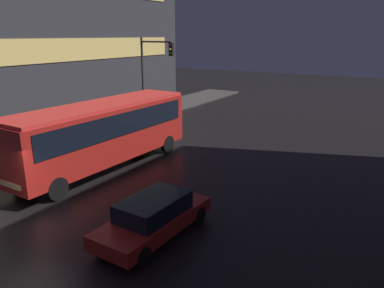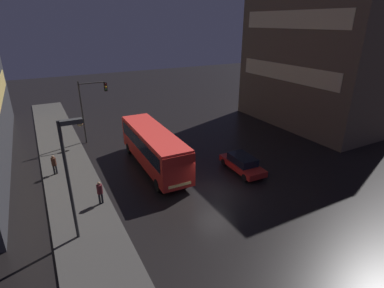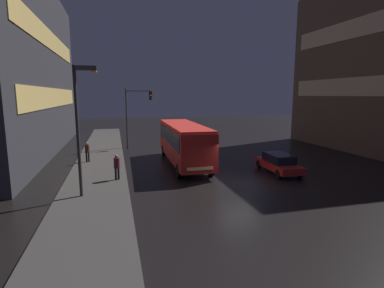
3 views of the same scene
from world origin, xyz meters
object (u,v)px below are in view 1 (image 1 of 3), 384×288
at_px(car_taxi, 154,216).
at_px(traffic_light_main, 152,68).
at_px(bus_near, 103,129).
at_px(pedestrian_mid, 43,121).

relative_size(car_taxi, traffic_light_main, 0.71).
xyz_separation_m(bus_near, pedestrian_mid, (-7.78, 2.40, -0.94)).
distance_m(pedestrian_mid, traffic_light_main, 8.37).
xyz_separation_m(car_taxi, traffic_light_main, (-9.57, 12.94, 3.59)).
bearing_deg(bus_near, car_taxi, 147.46).
bearing_deg(car_taxi, pedestrian_mid, -23.00).
bearing_deg(pedestrian_mid, bus_near, 137.54).
xyz_separation_m(car_taxi, pedestrian_mid, (-14.05, 6.63, 0.41)).
bearing_deg(pedestrian_mid, traffic_light_main, -150.66).
relative_size(bus_near, traffic_light_main, 1.66).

